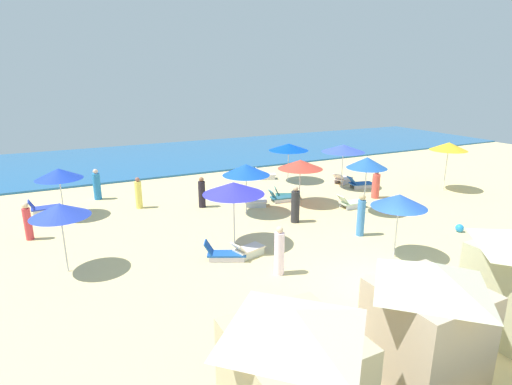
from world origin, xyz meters
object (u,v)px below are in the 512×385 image
at_px(umbrella_1, 399,201).
at_px(beachgoer_2, 139,194).
at_px(beachgoer_3, 295,206).
at_px(cabana_0, 293,377).
at_px(beach_ball_0, 460,228).
at_px(umbrella_5, 246,170).
at_px(beachgoer_6, 202,193).
at_px(lounge_chair_0_1, 224,253).
at_px(beachgoer_0, 361,216).
at_px(cabana_1, 426,320).
at_px(beachgoer_1, 279,252).
at_px(lounge_chair_7_0, 44,208).
at_px(umbrella_8, 60,210).
at_px(umbrella_9, 343,148).
at_px(lounge_chair_6_1, 286,195).
at_px(umbrella_6, 300,164).
at_px(lounge_chair_9_1, 360,183).
at_px(umbrella_2, 367,163).
at_px(beachgoer_4, 28,222).
at_px(lounge_chair_3_0, 265,175).
at_px(beachgoer_7, 376,186).
at_px(umbrella_7, 59,174).
at_px(lounge_chair_6_0, 280,197).
at_px(lounge_chair_9_0, 342,179).
at_px(umbrella_0, 234,188).
at_px(umbrella_3, 289,147).
at_px(umbrella_4, 449,146).
at_px(lounge_chair_0_0, 247,249).
at_px(lounge_chair_2_0, 351,203).
at_px(beachgoer_5, 97,185).
at_px(lounge_chair_5_0, 254,201).

bearing_deg(umbrella_1, beachgoer_2, 125.88).
distance_m(beachgoer_2, beachgoer_3, 7.73).
distance_m(cabana_0, beach_ball_0, 12.88).
height_order(umbrella_5, beachgoer_6, umbrella_5).
distance_m(lounge_chair_0_1, beachgoer_0, 5.87).
xyz_separation_m(cabana_1, umbrella_5, (1.24, 11.49, 0.72)).
bearing_deg(umbrella_1, beachgoer_1, 170.87).
height_order(cabana_1, lounge_chair_7_0, cabana_1).
xyz_separation_m(umbrella_8, beachgoer_2, (3.47, 5.80, -1.42)).
bearing_deg(lounge_chair_7_0, umbrella_9, -101.56).
xyz_separation_m(lounge_chair_6_1, beachgoer_1, (-4.50, -7.22, 0.56)).
distance_m(umbrella_1, umbrella_6, 6.80).
height_order(umbrella_6, umbrella_9, umbrella_9).
relative_size(cabana_0, lounge_chair_9_1, 1.68).
height_order(umbrella_2, beachgoer_2, umbrella_2).
relative_size(umbrella_9, beachgoer_4, 1.64).
relative_size(lounge_chair_3_0, umbrella_8, 0.58).
bearing_deg(umbrella_5, lounge_chair_7_0, 153.07).
xyz_separation_m(lounge_chair_3_0, beachgoer_1, (-5.50, -11.51, 0.50)).
bearing_deg(beachgoer_7, umbrella_7, 159.08).
relative_size(umbrella_5, beachgoer_3, 1.45).
distance_m(umbrella_5, lounge_chair_6_0, 3.18).
xyz_separation_m(lounge_chair_9_0, beach_ball_0, (-0.57, -8.54, -0.12)).
xyz_separation_m(lounge_chair_3_0, beachgoer_7, (3.33, -6.26, 0.40)).
bearing_deg(umbrella_0, umbrella_8, 175.42).
xyz_separation_m(umbrella_3, umbrella_4, (6.87, -5.67, 0.38)).
bearing_deg(lounge_chair_0_1, beachgoer_1, -120.29).
bearing_deg(umbrella_8, beachgoer_7, 7.44).
distance_m(lounge_chair_0_1, umbrella_5, 5.39).
bearing_deg(beachgoer_1, lounge_chair_0_0, -16.50).
bearing_deg(lounge_chair_0_0, beachgoer_7, -84.68).
height_order(umbrella_5, beachgoer_3, umbrella_5).
height_order(umbrella_4, umbrella_9, umbrella_4).
distance_m(umbrella_1, umbrella_4, 10.52).
xyz_separation_m(cabana_1, umbrella_4, (12.99, 10.20, 1.11)).
height_order(lounge_chair_2_0, beachgoer_0, beachgoer_0).
relative_size(beachgoer_4, beachgoer_5, 0.94).
bearing_deg(cabana_0, beachgoer_5, 93.86).
distance_m(beachgoer_7, beach_ball_0, 5.36).
bearing_deg(cabana_1, lounge_chair_2_0, 57.19).
bearing_deg(beach_ball_0, beachgoer_1, 179.48).
height_order(beachgoer_2, beachgoer_7, beachgoer_2).
distance_m(lounge_chair_0_1, umbrella_4, 15.04).
relative_size(umbrella_5, lounge_chair_5_0, 1.73).
bearing_deg(cabana_1, cabana_0, -178.28).
distance_m(cabana_1, lounge_chair_5_0, 12.54).
bearing_deg(umbrella_1, cabana_1, -129.54).
height_order(lounge_chair_9_1, beachgoer_3, beachgoer_3).
distance_m(cabana_1, lounge_chair_6_1, 13.43).
relative_size(lounge_chair_2_0, beachgoer_6, 0.94).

